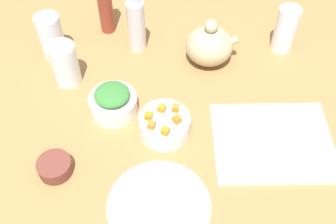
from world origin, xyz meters
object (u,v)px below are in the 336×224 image
at_px(cutting_board, 273,142).
at_px(bowl_greens, 113,104).
at_px(bottle_1, 105,2).
at_px(drinking_glass_0, 65,64).
at_px(bowl_carrots, 165,125).
at_px(drinking_glass_2, 285,29).
at_px(bottle_0, 136,24).
at_px(drinking_glass_1, 51,37).
at_px(teapot, 209,45).
at_px(bowl_small_side, 55,167).
at_px(plate_tofu, 159,207).

relative_size(cutting_board, bowl_greens, 2.37).
distance_m(bottle_1, drinking_glass_0, 0.25).
xyz_separation_m(bowl_carrots, drinking_glass_2, (0.36, 0.32, 0.05)).
height_order(bottle_0, drinking_glass_1, bottle_0).
distance_m(teapot, drinking_glass_1, 0.47).
bearing_deg(bowl_small_side, drinking_glass_2, 34.30).
bearing_deg(teapot, bowl_carrots, -116.94).
height_order(bowl_carrots, bottle_0, bottle_0).
bearing_deg(bottle_0, drinking_glass_1, -173.60).
bearing_deg(bowl_small_side, cutting_board, 7.64).
bearing_deg(cutting_board, bowl_carrots, 171.53).
height_order(bowl_small_side, bottle_1, bottle_1).
bearing_deg(teapot, drinking_glass_2, 12.43).
bearing_deg(drinking_glass_1, drinking_glass_2, 1.35).
height_order(plate_tofu, bowl_small_side, bowl_small_side).
bearing_deg(bowl_greens, cutting_board, -15.70).
relative_size(bottle_1, drinking_glass_2, 1.70).
xyz_separation_m(plate_tofu, drinking_glass_0, (-0.26, 0.41, 0.06)).
distance_m(plate_tofu, drinking_glass_0, 0.49).
bearing_deg(bowl_greens, bottle_0, 77.14).
relative_size(bottle_1, drinking_glass_0, 1.93).
relative_size(plate_tofu, drinking_glass_2, 1.63).
relative_size(bowl_greens, drinking_glass_0, 0.99).
relative_size(bowl_small_side, teapot, 0.54).
bearing_deg(drinking_glass_1, teapot, -4.22).
bearing_deg(bottle_1, drinking_glass_1, -143.23).
xyz_separation_m(bottle_0, drinking_glass_2, (0.44, -0.01, -0.02)).
distance_m(drinking_glass_0, drinking_glass_1, 0.12).
bearing_deg(drinking_glass_0, drinking_glass_2, 11.12).
height_order(cutting_board, teapot, teapot).
relative_size(bowl_carrots, drinking_glass_2, 0.90).
bearing_deg(drinking_glass_1, bottle_1, 36.77).
distance_m(bowl_greens, drinking_glass_0, 0.18).
xyz_separation_m(bottle_1, drinking_glass_0, (-0.10, -0.22, -0.04)).
relative_size(bowl_greens, bottle_1, 0.52).
bearing_deg(drinking_glass_0, plate_tofu, -57.62).
xyz_separation_m(cutting_board, bottle_0, (-0.35, 0.37, 0.08)).
relative_size(plate_tofu, drinking_glass_0, 1.84).
xyz_separation_m(bowl_small_side, bottle_0, (0.19, 0.44, 0.07)).
relative_size(bowl_carrots, drinking_glass_1, 0.93).
bearing_deg(cutting_board, bottle_1, 134.85).
bearing_deg(bowl_carrots, drinking_glass_0, 145.18).
bearing_deg(bowl_small_side, plate_tofu, -22.31).
bearing_deg(plate_tofu, bottle_0, 96.56).
bearing_deg(drinking_glass_2, bowl_greens, -154.26).
distance_m(plate_tofu, bowl_carrots, 0.22).
bearing_deg(plate_tofu, drinking_glass_2, 54.47).
relative_size(plate_tofu, bowl_carrots, 1.81).
xyz_separation_m(plate_tofu, drinking_glass_1, (-0.31, 0.52, 0.06)).
bearing_deg(drinking_glass_1, bowl_greens, -49.51).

